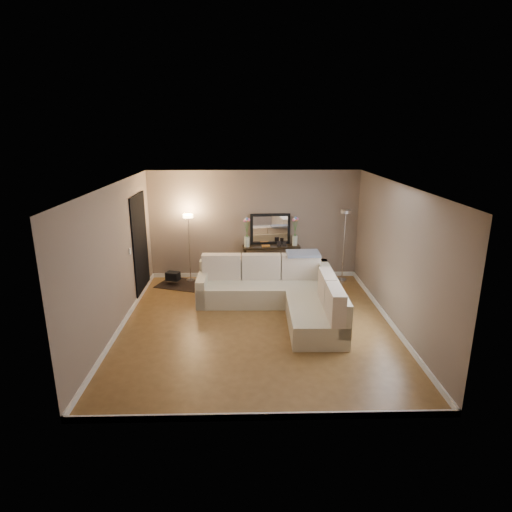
{
  "coord_description": "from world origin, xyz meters",
  "views": [
    {
      "loc": [
        -0.21,
        -7.29,
        3.49
      ],
      "look_at": [
        0.0,
        0.8,
        1.1
      ],
      "focal_mm": 30.0,
      "sensor_mm": 36.0,
      "label": 1
    }
  ],
  "objects_px": {
    "floor_lamp_lit": "(189,235)",
    "console_table": "(267,261)",
    "sectional_sofa": "(282,293)",
    "floor_lamp_unlit": "(345,231)"
  },
  "relations": [
    {
      "from": "sectional_sofa",
      "to": "floor_lamp_lit",
      "type": "distance_m",
      "value": 2.81
    },
    {
      "from": "floor_lamp_lit",
      "to": "sectional_sofa",
      "type": "bearing_deg",
      "value": -40.53
    },
    {
      "from": "floor_lamp_lit",
      "to": "floor_lamp_unlit",
      "type": "relative_size",
      "value": 0.94
    },
    {
      "from": "floor_lamp_lit",
      "to": "console_table",
      "type": "bearing_deg",
      "value": 2.19
    },
    {
      "from": "sectional_sofa",
      "to": "console_table",
      "type": "xyz_separation_m",
      "value": [
        -0.2,
        1.82,
        0.11
      ]
    },
    {
      "from": "floor_lamp_unlit",
      "to": "floor_lamp_lit",
      "type": "bearing_deg",
      "value": 178.92
    },
    {
      "from": "sectional_sofa",
      "to": "floor_lamp_lit",
      "type": "relative_size",
      "value": 1.71
    },
    {
      "from": "sectional_sofa",
      "to": "floor_lamp_lit",
      "type": "bearing_deg",
      "value": 139.47
    },
    {
      "from": "sectional_sofa",
      "to": "floor_lamp_unlit",
      "type": "relative_size",
      "value": 1.61
    },
    {
      "from": "sectional_sofa",
      "to": "floor_lamp_unlit",
      "type": "bearing_deg",
      "value": 46.6
    }
  ]
}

